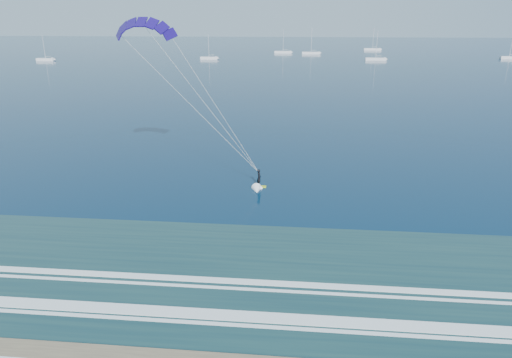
{
  "coord_description": "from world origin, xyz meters",
  "views": [
    {
      "loc": [
        5.61,
        -18.75,
        18.01
      ],
      "look_at": [
        1.41,
        24.58,
        2.56
      ],
      "focal_mm": 32.0,
      "sensor_mm": 36.0,
      "label": 1
    }
  ],
  "objects_px": {
    "sailboat_5": "(509,57)",
    "sailboat_4": "(372,49)",
    "kitesurfer_rig": "(202,100)",
    "sailboat_7": "(311,53)",
    "sailboat_2": "(283,52)",
    "sailboat_1": "(209,58)",
    "sailboat_3": "(376,59)",
    "sailboat_0": "(46,59)"
  },
  "relations": [
    {
      "from": "sailboat_3",
      "to": "sailboat_5",
      "type": "xyz_separation_m",
      "value": [
        62.44,
        13.88,
        -0.01
      ]
    },
    {
      "from": "sailboat_0",
      "to": "sailboat_5",
      "type": "distance_m",
      "value": 209.2
    },
    {
      "from": "kitesurfer_rig",
      "to": "sailboat_4",
      "type": "distance_m",
      "value": 239.04
    },
    {
      "from": "sailboat_2",
      "to": "sailboat_5",
      "type": "bearing_deg",
      "value": -13.25
    },
    {
      "from": "sailboat_0",
      "to": "sailboat_1",
      "type": "height_order",
      "value": "sailboat_1"
    },
    {
      "from": "kitesurfer_rig",
      "to": "sailboat_3",
      "type": "relative_size",
      "value": 1.52
    },
    {
      "from": "sailboat_4",
      "to": "sailboat_7",
      "type": "distance_m",
      "value": 48.98
    },
    {
      "from": "sailboat_1",
      "to": "sailboat_3",
      "type": "bearing_deg",
      "value": 1.68
    },
    {
      "from": "sailboat_5",
      "to": "sailboat_0",
      "type": "bearing_deg",
      "value": -171.61
    },
    {
      "from": "sailboat_2",
      "to": "sailboat_3",
      "type": "relative_size",
      "value": 0.97
    },
    {
      "from": "kitesurfer_rig",
      "to": "sailboat_7",
      "type": "xyz_separation_m",
      "value": [
        14.99,
        200.14,
        -9.25
      ]
    },
    {
      "from": "kitesurfer_rig",
      "to": "sailboat_7",
      "type": "distance_m",
      "value": 200.91
    },
    {
      "from": "sailboat_0",
      "to": "sailboat_3",
      "type": "relative_size",
      "value": 0.86
    },
    {
      "from": "sailboat_1",
      "to": "sailboat_2",
      "type": "bearing_deg",
      "value": 51.95
    },
    {
      "from": "sailboat_1",
      "to": "sailboat_2",
      "type": "xyz_separation_m",
      "value": [
        31.96,
        40.83,
        0.01
      ]
    },
    {
      "from": "sailboat_3",
      "to": "sailboat_4",
      "type": "relative_size",
      "value": 0.96
    },
    {
      "from": "kitesurfer_rig",
      "to": "sailboat_1",
      "type": "distance_m",
      "value": 167.2
    },
    {
      "from": "sailboat_5",
      "to": "sailboat_3",
      "type": "bearing_deg",
      "value": -167.46
    },
    {
      "from": "sailboat_2",
      "to": "sailboat_5",
      "type": "height_order",
      "value": "sailboat_2"
    },
    {
      "from": "kitesurfer_rig",
      "to": "sailboat_3",
      "type": "xyz_separation_m",
      "value": [
        42.91,
        166.1,
        -9.26
      ]
    },
    {
      "from": "sailboat_0",
      "to": "sailboat_5",
      "type": "height_order",
      "value": "sailboat_5"
    },
    {
      "from": "sailboat_3",
      "to": "sailboat_4",
      "type": "distance_m",
      "value": 67.74
    },
    {
      "from": "kitesurfer_rig",
      "to": "sailboat_2",
      "type": "xyz_separation_m",
      "value": [
        0.23,
        204.74,
        -9.26
      ]
    },
    {
      "from": "kitesurfer_rig",
      "to": "sailboat_0",
      "type": "bearing_deg",
      "value": 124.21
    },
    {
      "from": "sailboat_5",
      "to": "sailboat_4",
      "type": "bearing_deg",
      "value": 135.53
    },
    {
      "from": "sailboat_3",
      "to": "sailboat_4",
      "type": "xyz_separation_m",
      "value": [
        8.07,
        67.26,
        0.0
      ]
    },
    {
      "from": "kitesurfer_rig",
      "to": "sailboat_2",
      "type": "distance_m",
      "value": 204.95
    },
    {
      "from": "sailboat_0",
      "to": "sailboat_7",
      "type": "relative_size",
      "value": 0.82
    },
    {
      "from": "sailboat_1",
      "to": "sailboat_7",
      "type": "height_order",
      "value": "sailboat_7"
    },
    {
      "from": "kitesurfer_rig",
      "to": "sailboat_7",
      "type": "bearing_deg",
      "value": 85.72
    },
    {
      "from": "sailboat_2",
      "to": "sailboat_1",
      "type": "bearing_deg",
      "value": -128.05
    },
    {
      "from": "sailboat_1",
      "to": "sailboat_7",
      "type": "distance_m",
      "value": 59.12
    },
    {
      "from": "sailboat_1",
      "to": "sailboat_7",
      "type": "relative_size",
      "value": 0.83
    },
    {
      "from": "sailboat_0",
      "to": "sailboat_7",
      "type": "height_order",
      "value": "sailboat_7"
    },
    {
      "from": "kitesurfer_rig",
      "to": "sailboat_1",
      "type": "xyz_separation_m",
      "value": [
        -31.72,
        163.91,
        -9.27
      ]
    },
    {
      "from": "sailboat_3",
      "to": "sailboat_5",
      "type": "bearing_deg",
      "value": 12.54
    },
    {
      "from": "sailboat_1",
      "to": "sailboat_2",
      "type": "distance_m",
      "value": 51.85
    },
    {
      "from": "kitesurfer_rig",
      "to": "sailboat_5",
      "type": "bearing_deg",
      "value": 59.66
    },
    {
      "from": "sailboat_1",
      "to": "sailboat_4",
      "type": "xyz_separation_m",
      "value": [
        82.7,
        69.45,
        0.01
      ]
    },
    {
      "from": "sailboat_1",
      "to": "sailboat_5",
      "type": "bearing_deg",
      "value": 6.69
    },
    {
      "from": "sailboat_2",
      "to": "sailboat_4",
      "type": "bearing_deg",
      "value": 29.42
    },
    {
      "from": "sailboat_4",
      "to": "sailboat_7",
      "type": "relative_size",
      "value": 1.0
    }
  ]
}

